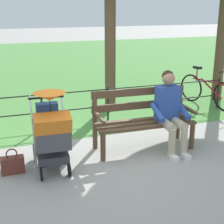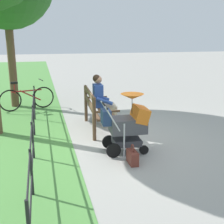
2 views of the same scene
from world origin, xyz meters
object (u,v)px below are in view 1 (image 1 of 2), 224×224
Objects in this scene: person_on_bench at (170,109)px; handbag at (13,164)px; bicycle at (207,90)px; stroller at (51,130)px; park_bench at (142,117)px.

person_on_bench is 3.45× the size of handbag.
person_on_bench is 2.80m from bicycle.
stroller is 4.41m from bicycle.
bicycle is at bearing -153.02° from stroller.
park_bench is 4.38× the size of handbag.
person_on_bench is at bearing -179.60° from handbag.
bicycle reaches higher than handbag.
stroller is at bearing 171.99° from handbag.
stroller reaches higher than bicycle.
park_bench is 1.41× the size of stroller.
handbag is (0.55, -0.08, -0.47)m from stroller.
park_bench is 2.93m from bicycle.
park_bench is 2.13m from handbag.
handbag is at bearing 23.23° from bicycle.
bicycle is at bearing -144.99° from park_bench.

